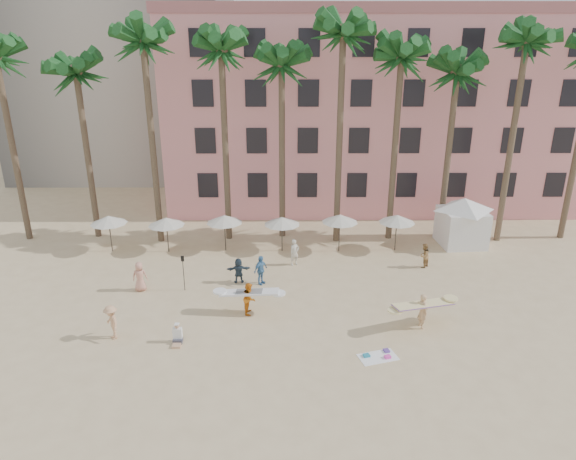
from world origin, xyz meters
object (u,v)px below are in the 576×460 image
(cabana, at_px, (463,217))
(carrier_white, at_px, (249,297))
(carrier_yellow, at_px, (423,309))
(pink_hotel, at_px, (371,110))

(cabana, distance_m, carrier_white, 17.76)
(carrier_white, bearing_deg, carrier_yellow, -9.67)
(pink_hotel, height_order, carrier_white, pink_hotel)
(cabana, bearing_deg, pink_hotel, 111.94)
(carrier_yellow, bearing_deg, carrier_white, 170.33)
(pink_hotel, relative_size, cabana, 7.22)
(pink_hotel, distance_m, cabana, 14.55)
(pink_hotel, xyz_separation_m, carrier_yellow, (-0.69, -23.78, -6.93))
(pink_hotel, relative_size, carrier_white, 10.76)
(cabana, bearing_deg, carrier_yellow, -116.27)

